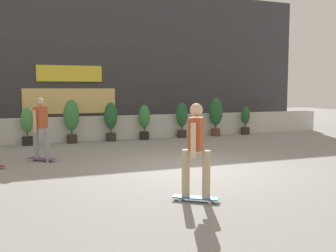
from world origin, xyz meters
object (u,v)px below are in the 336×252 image
object	(u,v)px
potted_plant_4	(144,120)
potted_plant_1	(27,124)
potted_plant_6	(216,114)
skater_far_left	(41,126)
potted_plant_5	(182,118)
potted_plant_7	(245,120)
potted_plant_3	(111,119)
potted_plant_2	(71,118)
skater_far_right	(196,148)

from	to	relation	value
potted_plant_4	potted_plant_1	bearing A→B (deg)	180.00
potted_plant_6	skater_far_left	bearing A→B (deg)	-155.01
potted_plant_6	potted_plant_5	bearing A→B (deg)	-180.00
potted_plant_1	potted_plant_7	distance (m)	8.73
potted_plant_1	skater_far_left	bearing A→B (deg)	-85.65
potted_plant_1	potted_plant_3	world-z (taller)	potted_plant_3
potted_plant_4	potted_plant_5	distance (m)	1.56
potted_plant_5	potted_plant_7	distance (m)	2.95
potted_plant_3	potted_plant_7	world-z (taller)	potted_plant_3
potted_plant_5	potted_plant_2	bearing A→B (deg)	180.00
potted_plant_6	potted_plant_7	bearing A→B (deg)	0.00
potted_plant_2	potted_plant_3	bearing A→B (deg)	0.00
potted_plant_2	potted_plant_3	size ratio (longest dim) A/B	1.08
potted_plant_1	potted_plant_5	distance (m)	5.79
potted_plant_2	skater_far_right	xyz separation A→B (m)	(0.97, -8.23, 0.03)
potted_plant_2	potted_plant_5	world-z (taller)	potted_plant_2
potted_plant_3	potted_plant_2	bearing A→B (deg)	180.00
potted_plant_2	potted_plant_6	world-z (taller)	potted_plant_6
potted_plant_3	potted_plant_4	size ratio (longest dim) A/B	1.08
potted_plant_3	potted_plant_6	bearing A→B (deg)	0.00
potted_plant_1	potted_plant_5	size ratio (longest dim) A/B	0.94
potted_plant_4	skater_far_right	bearing A→B (deg)	-102.07
potted_plant_4	potted_plant_6	distance (m)	3.08
potted_plant_7	skater_far_right	world-z (taller)	skater_far_right
potted_plant_5	potted_plant_6	xyz separation A→B (m)	(1.52, 0.00, 0.14)
potted_plant_3	skater_far_left	bearing A→B (deg)	-129.12
potted_plant_5	skater_far_right	xyz separation A→B (m)	(-3.32, -8.23, 0.16)
potted_plant_6	skater_far_right	size ratio (longest dim) A/B	0.93
potted_plant_3	potted_plant_4	world-z (taller)	potted_plant_3
potted_plant_4	skater_far_right	world-z (taller)	skater_far_right
potted_plant_1	potted_plant_7	world-z (taller)	potted_plant_1
potted_plant_2	potted_plant_5	bearing A→B (deg)	-0.00
potted_plant_5	potted_plant_6	size ratio (longest dim) A/B	0.88
potted_plant_5	skater_far_right	distance (m)	8.87
potted_plant_6	potted_plant_7	size ratio (longest dim) A/B	1.33
potted_plant_4	potted_plant_7	bearing A→B (deg)	0.00
potted_plant_7	potted_plant_2	bearing A→B (deg)	180.00
potted_plant_1	skater_far_right	world-z (taller)	skater_far_right
potted_plant_4	potted_plant_6	xyz separation A→B (m)	(3.08, 0.00, 0.17)
potted_plant_6	potted_plant_1	bearing A→B (deg)	180.00
potted_plant_1	skater_far_right	distance (m)	8.59
potted_plant_6	skater_far_right	xyz separation A→B (m)	(-4.84, -8.23, 0.02)
potted_plant_3	potted_plant_6	world-z (taller)	potted_plant_6
potted_plant_5	potted_plant_3	bearing A→B (deg)	180.00
potted_plant_7	skater_far_right	bearing A→B (deg)	-127.28
potted_plant_3	potted_plant_4	distance (m)	1.31
skater_far_right	skater_far_left	world-z (taller)	same
potted_plant_6	skater_far_left	xyz separation A→B (m)	(-7.06, -3.29, 0.02)
potted_plant_3	potted_plant_1	bearing A→B (deg)	180.00
potted_plant_5	potted_plant_1	bearing A→B (deg)	180.00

